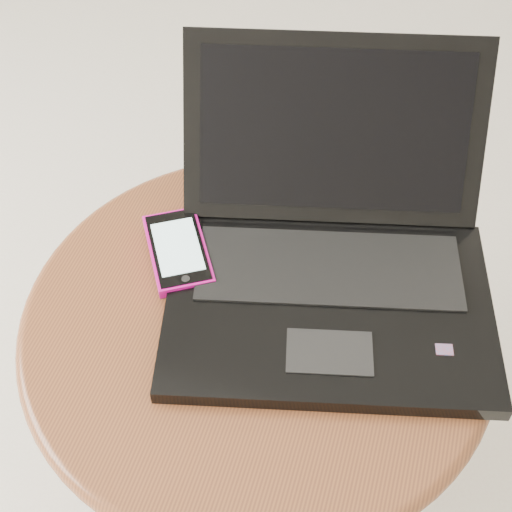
% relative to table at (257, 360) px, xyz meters
% --- Properties ---
extents(table, '(0.56, 0.56, 0.44)m').
position_rel_table_xyz_m(table, '(0.00, 0.00, 0.00)').
color(table, brown).
rests_on(table, ground).
extents(laptop, '(0.45, 0.45, 0.22)m').
position_rel_table_xyz_m(laptop, '(0.06, 0.08, 0.14)').
color(laptop, black).
rests_on(laptop, table).
extents(phone_black, '(0.11, 0.13, 0.01)m').
position_rel_table_xyz_m(phone_black, '(-0.12, 0.06, 0.10)').
color(phone_black, black).
rests_on(phone_black, table).
extents(phone_pink, '(0.12, 0.14, 0.02)m').
position_rel_table_xyz_m(phone_pink, '(-0.12, 0.05, 0.11)').
color(phone_pink, '#E10D93').
rests_on(phone_pink, phone_black).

